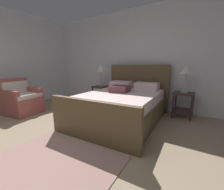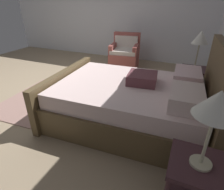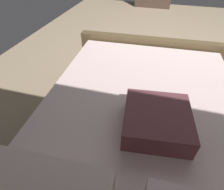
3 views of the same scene
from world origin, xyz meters
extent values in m
cube|color=gray|center=(0.00, 0.00, -0.01)|extent=(5.86, 6.59, 0.02)
cube|color=brown|center=(0.35, 2.01, 0.20)|extent=(1.64, 2.14, 0.40)
cube|color=brown|center=(0.41, 0.93, 0.34)|extent=(1.67, 0.18, 0.68)
cube|color=silver|center=(0.35, 2.01, 0.51)|extent=(1.56, 2.07, 0.22)
cube|color=brown|center=(0.24, 2.16, 0.69)|extent=(0.44, 0.44, 0.14)
cube|color=#A0796E|center=(0.35, 0.26, 0.01)|extent=(1.68, 1.22, 0.01)
camera|label=1|loc=(1.84, -0.73, 1.20)|focal=23.25mm
camera|label=2|loc=(2.68, 2.74, 1.69)|focal=29.83mm
camera|label=3|loc=(0.31, 2.95, 1.54)|focal=28.98mm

